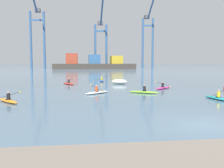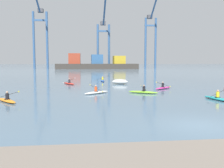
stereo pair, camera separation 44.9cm
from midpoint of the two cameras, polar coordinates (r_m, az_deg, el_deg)
ground_plane at (r=14.67m, az=19.64°, el=-8.87°), size 800.00×800.00×0.00m
container_barge at (r=126.93m, az=-4.31°, el=4.64°), size 41.07×11.13×7.75m
gantry_crane_west at (r=138.62m, az=-16.93°, el=11.60°), size 8.12×19.69×38.04m
gantry_crane_west_mid at (r=135.63m, az=-2.67°, el=10.72°), size 7.29×20.20×35.21m
gantry_crane_east_mid at (r=146.79m, az=8.19°, el=11.09°), size 7.12×16.94×38.30m
capsized_dinghy at (r=39.09m, az=1.37°, el=0.51°), size 2.82×2.04×0.76m
kayak_white at (r=27.22m, az=-3.91°, el=-1.88°), size 3.00×2.64×0.99m
kayak_magenta at (r=32.61m, az=11.26°, el=-0.81°), size 2.98×2.66×0.95m
kayak_orange at (r=23.26m, az=-23.28°, el=-3.47°), size 2.54×3.07×0.95m
kayak_teal at (r=24.71m, az=22.66°, el=-2.97°), size 2.14×3.45×1.08m
kayak_red at (r=39.01m, az=-10.31°, el=0.16°), size 2.22×3.25×1.01m
kayak_blue at (r=44.31m, az=-2.69°, el=0.81°), size 2.19×3.40×1.03m
kayak_lime at (r=27.76m, az=6.84°, el=-1.76°), size 3.23×2.24×1.03m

